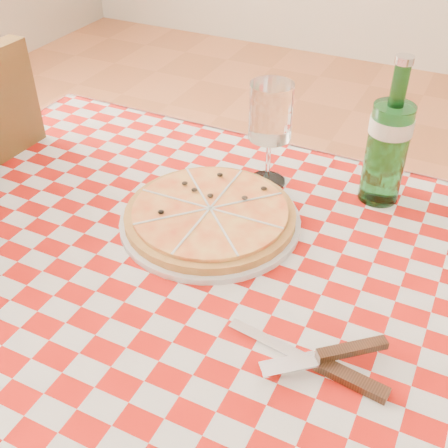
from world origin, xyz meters
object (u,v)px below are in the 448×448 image
object	(u,v)px
dining_table	(219,322)
water_bottle	(390,133)
wine_glass	(269,136)
pizza_plate	(210,214)

from	to	relation	value
dining_table	water_bottle	xyz separation A→B (m)	(0.17, 0.33, 0.24)
dining_table	water_bottle	size ratio (longest dim) A/B	4.40
dining_table	wine_glass	size ratio (longest dim) A/B	5.90
pizza_plate	water_bottle	world-z (taller)	water_bottle
dining_table	wine_glass	xyz separation A→B (m)	(-0.04, 0.29, 0.20)
wine_glass	water_bottle	bearing A→B (deg)	11.56
dining_table	pizza_plate	world-z (taller)	pizza_plate
dining_table	water_bottle	distance (m)	0.44
dining_table	pizza_plate	bearing A→B (deg)	122.43
dining_table	wine_glass	world-z (taller)	wine_glass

